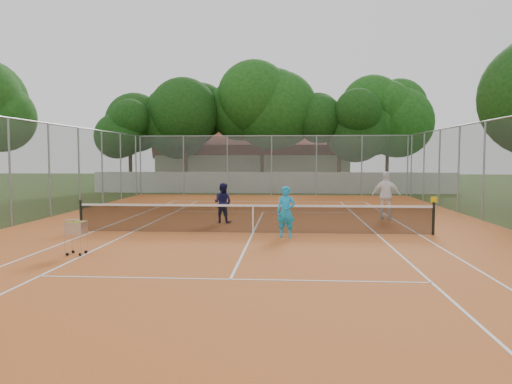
# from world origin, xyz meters

# --- Properties ---
(ground) EXTENTS (120.00, 120.00, 0.00)m
(ground) POSITION_xyz_m (0.00, 0.00, 0.00)
(ground) COLOR #1B360E
(ground) RESTS_ON ground
(court_pad) EXTENTS (18.00, 34.00, 0.02)m
(court_pad) POSITION_xyz_m (0.00, 0.00, 0.01)
(court_pad) COLOR #C15F25
(court_pad) RESTS_ON ground
(court_lines) EXTENTS (10.98, 23.78, 0.01)m
(court_lines) POSITION_xyz_m (0.00, 0.00, 0.02)
(court_lines) COLOR white
(court_lines) RESTS_ON court_pad
(tennis_net) EXTENTS (11.88, 0.10, 0.98)m
(tennis_net) POSITION_xyz_m (0.00, 0.00, 0.51)
(tennis_net) COLOR black
(tennis_net) RESTS_ON court_pad
(perimeter_fence) EXTENTS (18.00, 34.00, 4.00)m
(perimeter_fence) POSITION_xyz_m (0.00, 0.00, 2.00)
(perimeter_fence) COLOR slate
(perimeter_fence) RESTS_ON ground
(boundary_wall) EXTENTS (26.00, 0.30, 1.50)m
(boundary_wall) POSITION_xyz_m (0.00, 19.00, 0.75)
(boundary_wall) COLOR silver
(boundary_wall) RESTS_ON ground
(clubhouse) EXTENTS (16.40, 9.00, 4.40)m
(clubhouse) POSITION_xyz_m (-2.00, 29.00, 2.20)
(clubhouse) COLOR beige
(clubhouse) RESTS_ON ground
(tropical_trees) EXTENTS (29.00, 19.00, 10.00)m
(tropical_trees) POSITION_xyz_m (0.00, 22.00, 5.00)
(tropical_trees) COLOR black
(tropical_trees) RESTS_ON ground
(player_near) EXTENTS (0.66, 0.50, 1.63)m
(player_near) POSITION_xyz_m (1.11, -0.80, 0.84)
(player_near) COLOR #1BA3E6
(player_near) RESTS_ON court_pad
(player_far_left) EXTENTS (0.91, 0.81, 1.55)m
(player_far_left) POSITION_xyz_m (-1.37, 2.59, 0.79)
(player_far_left) COLOR #18194A
(player_far_left) RESTS_ON court_pad
(player_far_right) EXTENTS (1.23, 0.75, 1.96)m
(player_far_right) POSITION_xyz_m (5.19, 4.15, 1.00)
(player_far_right) COLOR white
(player_far_right) RESTS_ON court_pad
(ball_hopper) EXTENTS (0.57, 0.57, 0.96)m
(ball_hopper) POSITION_xyz_m (-4.31, -4.08, 0.50)
(ball_hopper) COLOR silver
(ball_hopper) RESTS_ON court_pad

